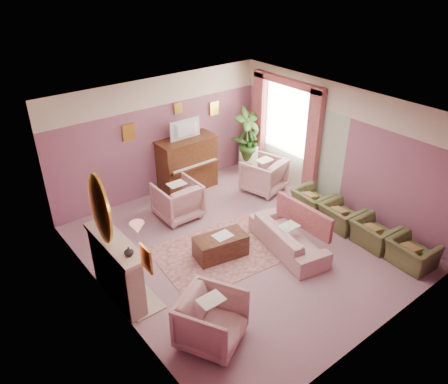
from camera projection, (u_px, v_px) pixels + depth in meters
floor at (242, 246)px, 8.80m from camera, size 5.50×6.00×0.01m
ceiling at (246, 113)px, 7.43m from camera, size 5.50×6.00×0.01m
wall_back at (160, 137)px, 10.17m from camera, size 5.50×0.02×2.80m
wall_front at (384, 265)px, 6.06m from camera, size 5.50×0.02×2.80m
wall_left at (106, 238)px, 6.63m from camera, size 0.02×6.00×2.80m
wall_right at (339, 148)px, 9.60m from camera, size 0.02×6.00×2.80m
picture_rail_band at (157, 92)px, 9.63m from camera, size 5.50×0.01×0.65m
stripe_panel at (294, 144)px, 10.64m from camera, size 0.01×3.00×2.15m
fireplace_surround at (117, 271)px, 7.27m from camera, size 0.30×1.40×1.10m
fireplace_inset at (123, 275)px, 7.40m from camera, size 0.18×0.72×0.68m
fire_ember at (127, 283)px, 7.51m from camera, size 0.06×0.54×0.10m
mantel_shelf at (114, 242)px, 7.01m from camera, size 0.40×1.55×0.07m
hearth at (131, 290)px, 7.64m from camera, size 0.55×1.50×0.02m
mirror_frame at (100, 209)px, 6.60m from camera, size 0.04×0.72×1.20m
mirror_glass at (102, 208)px, 6.61m from camera, size 0.01×0.60×1.06m
sconce_shade at (137, 228)px, 5.83m from camera, size 0.20×0.20×0.16m
piano at (187, 165)px, 10.59m from camera, size 1.40×0.60×1.30m
piano_keyshelf at (195, 167)px, 10.31m from camera, size 1.30×0.12×0.06m
piano_keys at (195, 166)px, 10.29m from camera, size 1.20×0.08×0.02m
piano_top at (186, 139)px, 10.26m from camera, size 1.45×0.65×0.04m
television at (187, 128)px, 10.09m from camera, size 0.80×0.12×0.48m
print_back_left at (129, 132)px, 9.55m from camera, size 0.30×0.03×0.38m
print_back_right at (214, 108)px, 10.79m from camera, size 0.26×0.03×0.34m
print_back_mid at (178, 108)px, 10.12m from camera, size 0.22×0.03×0.26m
print_left_wall at (146, 259)px, 5.67m from camera, size 0.03×0.28×0.36m
window_blind at (288, 117)px, 10.48m from camera, size 0.03×1.40×1.80m
curtain_left at (313, 145)px, 10.01m from camera, size 0.16×0.34×2.60m
curtain_right at (259, 123)px, 11.27m from camera, size 0.16×0.34×2.60m
pelmet at (288, 82)px, 10.02m from camera, size 0.16×2.20×0.16m
mantel_plant at (99, 219)px, 7.30m from camera, size 0.16×0.16×0.28m
mantel_vase at (129, 251)px, 6.61m from camera, size 0.16×0.16×0.16m
area_rug at (222, 252)px, 8.62m from camera, size 2.67×2.04×0.01m
coffee_table at (221, 246)px, 8.41m from camera, size 1.08×0.68×0.45m
table_paper at (223, 235)px, 8.32m from camera, size 0.35×0.28×0.01m
sofa at (288, 233)px, 8.54m from camera, size 0.62×1.87×0.76m
sofa_throw at (303, 216)px, 8.64m from camera, size 0.09×1.42×0.52m
floral_armchair_left at (178, 198)px, 9.54m from camera, size 0.89×0.89×0.93m
floral_armchair_right at (264, 173)px, 10.59m from camera, size 0.89×0.89×0.93m
floral_armchair_front at (211, 318)px, 6.46m from camera, size 0.89×0.89×0.93m
olive_chair_a at (413, 250)px, 8.10m from camera, size 0.57×0.81×0.70m
olive_chair_b at (375, 230)px, 8.66m from camera, size 0.57×0.81×0.70m
olive_chair_c at (342, 213)px, 9.23m from camera, size 0.57×0.81×0.70m
olive_chair_d at (312, 198)px, 9.79m from camera, size 0.57×0.81×0.70m
side_table at (248, 158)px, 11.61m from camera, size 0.52×0.52×0.70m
side_plant_big at (249, 140)px, 11.36m from camera, size 0.30×0.30×0.34m
side_plant_small at (255, 141)px, 11.37m from camera, size 0.16×0.16×0.28m
palm_pot at (246, 167)px, 11.58m from camera, size 0.34×0.34×0.34m
palm_plant at (247, 135)px, 11.14m from camera, size 0.76×0.76×1.44m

